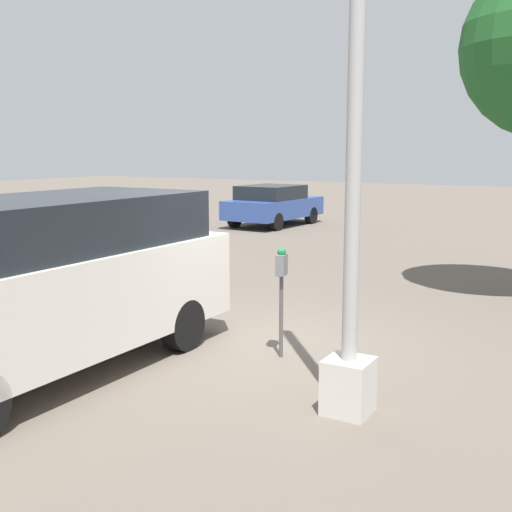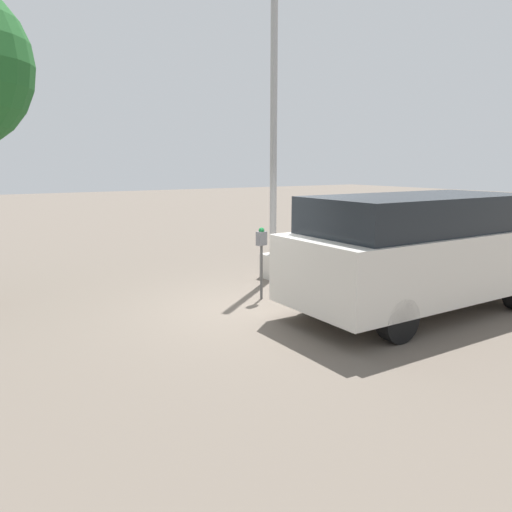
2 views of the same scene
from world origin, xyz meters
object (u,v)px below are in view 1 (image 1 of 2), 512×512
(lamp_post, at_px, (352,220))
(parked_van, at_px, (38,280))
(parking_meter_near, at_px, (281,277))
(car_distant, at_px, (273,204))

(lamp_post, distance_m, parked_van, 3.67)
(lamp_post, bearing_deg, parked_van, -79.11)
(parking_meter_near, relative_size, car_distant, 0.35)
(car_distant, bearing_deg, parked_van, -158.84)
(parking_meter_near, xyz_separation_m, car_distant, (-12.28, -6.67, -0.29))
(parked_van, bearing_deg, parking_meter_near, 131.69)
(parked_van, height_order, car_distant, parked_van)
(lamp_post, height_order, car_distant, lamp_post)
(lamp_post, height_order, parked_van, lamp_post)
(lamp_post, relative_size, parked_van, 1.21)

